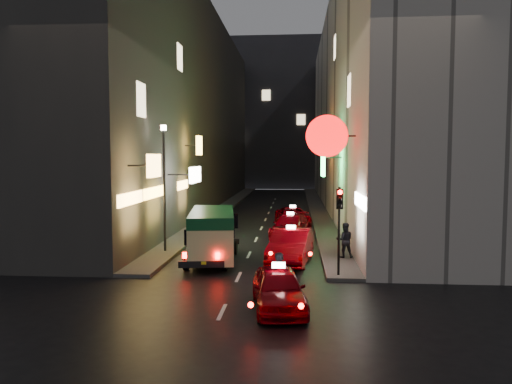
% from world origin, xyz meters
% --- Properties ---
extents(ground, '(120.00, 120.00, 0.00)m').
position_xyz_m(ground, '(0.00, 0.00, 0.00)').
color(ground, black).
rests_on(ground, ground).
extents(building_left, '(7.67, 52.00, 18.00)m').
position_xyz_m(building_left, '(-8.00, 33.99, 9.00)').
color(building_left, '#33312E').
rests_on(building_left, ground).
extents(building_right, '(8.27, 52.00, 18.00)m').
position_xyz_m(building_right, '(8.00, 33.99, 9.00)').
color(building_right, '#ACA79E').
rests_on(building_right, ground).
extents(building_far, '(30.00, 10.00, 22.00)m').
position_xyz_m(building_far, '(0.00, 66.00, 11.00)').
color(building_far, '#302F34').
rests_on(building_far, ground).
extents(sidewalk_left, '(1.50, 52.00, 0.15)m').
position_xyz_m(sidewalk_left, '(-4.25, 34.00, 0.07)').
color(sidewalk_left, '#454240').
rests_on(sidewalk_left, ground).
extents(sidewalk_right, '(1.50, 52.00, 0.15)m').
position_xyz_m(sidewalk_right, '(4.25, 34.00, 0.07)').
color(sidewalk_right, '#454240').
rests_on(sidewalk_right, ground).
extents(minibus, '(2.65, 5.72, 2.36)m').
position_xyz_m(minibus, '(-1.53, 11.29, 1.49)').
color(minibus, beige).
rests_on(minibus, ground).
extents(taxi_near, '(2.63, 5.11, 1.72)m').
position_xyz_m(taxi_near, '(1.76, 4.42, 0.78)').
color(taxi_near, '#7D0008').
rests_on(taxi_near, ground).
extents(taxi_second, '(3.06, 5.93, 1.97)m').
position_xyz_m(taxi_second, '(2.08, 11.39, 0.90)').
color(taxi_second, '#7D0008').
rests_on(taxi_second, ground).
extents(taxi_third, '(2.83, 5.22, 1.74)m').
position_xyz_m(taxi_third, '(1.97, 18.53, 0.79)').
color(taxi_third, '#7D0008').
rests_on(taxi_third, ground).
extents(taxi_far, '(2.57, 4.92, 1.66)m').
position_xyz_m(taxi_far, '(2.09, 23.33, 0.75)').
color(taxi_far, '#7D0008').
rests_on(taxi_far, ground).
extents(pedestrian_crossing, '(0.41, 0.63, 1.89)m').
position_xyz_m(pedestrian_crossing, '(1.79, 5.25, 0.95)').
color(pedestrian_crossing, black).
rests_on(pedestrian_crossing, ground).
extents(pedestrian_sidewalk, '(0.72, 0.47, 1.85)m').
position_xyz_m(pedestrian_sidewalk, '(4.56, 12.01, 1.07)').
color(pedestrian_sidewalk, black).
rests_on(pedestrian_sidewalk, sidewalk_right).
extents(traffic_light, '(0.26, 0.43, 3.50)m').
position_xyz_m(traffic_light, '(4.00, 8.47, 2.69)').
color(traffic_light, black).
rests_on(traffic_light, sidewalk_right).
extents(lamp_post, '(0.28, 0.28, 6.22)m').
position_xyz_m(lamp_post, '(-4.20, 13.00, 3.72)').
color(lamp_post, black).
rests_on(lamp_post, sidewalk_left).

